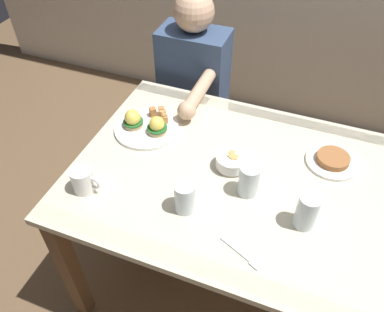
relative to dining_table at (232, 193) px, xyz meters
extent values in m
plane|color=brown|center=(0.00, 0.00, -0.63)|extent=(6.00, 6.00, 0.00)
cube|color=beige|center=(0.00, 0.00, 0.09)|extent=(1.20, 0.90, 0.03)
cube|color=#3F7F51|center=(0.00, -0.40, 0.10)|extent=(1.20, 0.06, 0.00)
cube|color=#3F7F51|center=(0.00, 0.40, 0.10)|extent=(1.20, 0.06, 0.00)
cube|color=brown|center=(-0.55, -0.40, -0.28)|extent=(0.06, 0.06, 0.71)
cube|color=brown|center=(-0.55, 0.40, -0.28)|extent=(0.06, 0.06, 0.71)
cube|color=brown|center=(0.55, 0.40, -0.28)|extent=(0.06, 0.06, 0.71)
cylinder|color=white|center=(-0.42, 0.12, 0.11)|extent=(0.27, 0.27, 0.01)
cylinder|color=tan|center=(-0.47, 0.11, 0.13)|extent=(0.08, 0.08, 0.02)
cylinder|color=#236028|center=(-0.47, 0.11, 0.14)|extent=(0.08, 0.08, 0.01)
sphere|color=#F7DB56|center=(-0.47, 0.11, 0.16)|extent=(0.07, 0.07, 0.07)
cylinder|color=tan|center=(-0.36, 0.11, 0.13)|extent=(0.08, 0.08, 0.02)
cylinder|color=#236028|center=(-0.36, 0.11, 0.14)|extent=(0.08, 0.08, 0.01)
sphere|color=#F7DB56|center=(-0.36, 0.11, 0.16)|extent=(0.06, 0.06, 0.06)
cube|color=#B77A42|center=(-0.40, 0.22, 0.14)|extent=(0.03, 0.03, 0.03)
cube|color=tan|center=(-0.38, 0.21, 0.14)|extent=(0.02, 0.02, 0.03)
cube|color=#B77A42|center=(-0.36, 0.18, 0.14)|extent=(0.03, 0.03, 0.04)
cube|color=tan|center=(-0.36, 0.18, 0.14)|extent=(0.04, 0.04, 0.03)
cube|color=#AD7038|center=(-0.43, 0.20, 0.14)|extent=(0.04, 0.04, 0.04)
cylinder|color=white|center=(-0.02, 0.04, 0.11)|extent=(0.10, 0.10, 0.01)
cylinder|color=white|center=(-0.02, 0.04, 0.14)|extent=(0.12, 0.12, 0.04)
cube|color=#EA6B70|center=(-0.02, 0.03, 0.14)|extent=(0.03, 0.03, 0.02)
cube|color=#F4A85B|center=(-0.03, 0.06, 0.15)|extent=(0.02, 0.02, 0.02)
cube|color=#B7E093|center=(-0.02, 0.04, 0.14)|extent=(0.03, 0.03, 0.02)
cube|color=#F4A85B|center=(-0.01, 0.04, 0.15)|extent=(0.03, 0.03, 0.03)
cube|color=#B7E093|center=(-0.02, 0.04, 0.15)|extent=(0.04, 0.04, 0.03)
cube|color=#F4A85B|center=(-0.02, 0.04, 0.15)|extent=(0.04, 0.04, 0.03)
cube|color=#EA6B70|center=(-0.02, 0.01, 0.14)|extent=(0.04, 0.04, 0.03)
cube|color=#F4DB66|center=(-0.04, 0.05, 0.14)|extent=(0.03, 0.03, 0.02)
cube|color=#F4A85B|center=(-0.04, 0.06, 0.14)|extent=(0.03, 0.03, 0.03)
cylinder|color=white|center=(-0.48, -0.26, 0.15)|extent=(0.08, 0.08, 0.09)
cylinder|color=black|center=(-0.48, -0.26, 0.20)|extent=(0.07, 0.07, 0.01)
torus|color=white|center=(-0.44, -0.26, 0.16)|extent=(0.06, 0.01, 0.06)
cube|color=silver|center=(0.10, -0.31, 0.11)|extent=(0.11, 0.06, 0.00)
cube|color=silver|center=(0.17, -0.34, 0.11)|extent=(0.04, 0.04, 0.00)
cylinder|color=silver|center=(0.28, -0.13, 0.17)|extent=(0.07, 0.07, 0.13)
cylinder|color=silver|center=(0.28, -0.13, 0.14)|extent=(0.06, 0.06, 0.07)
cylinder|color=silver|center=(-0.11, -0.21, 0.16)|extent=(0.07, 0.07, 0.12)
cylinder|color=silver|center=(-0.11, -0.21, 0.14)|extent=(0.06, 0.06, 0.07)
cylinder|color=silver|center=(0.07, -0.06, 0.17)|extent=(0.07, 0.07, 0.12)
cylinder|color=silver|center=(0.07, -0.06, 0.15)|extent=(0.07, 0.07, 0.09)
cylinder|color=white|center=(0.33, 0.20, 0.11)|extent=(0.20, 0.20, 0.01)
cylinder|color=#A36638|center=(0.33, 0.20, 0.13)|extent=(0.12, 0.12, 0.02)
cylinder|color=#33333D|center=(-0.49, 0.53, -0.41)|extent=(0.11, 0.11, 0.45)
cylinder|color=#33333D|center=(-0.31, 0.53, -0.41)|extent=(0.11, 0.11, 0.45)
cube|color=#384C70|center=(-0.40, 0.63, 0.07)|extent=(0.34, 0.20, 0.50)
sphere|color=#DBAD89|center=(-0.40, 0.63, 0.41)|extent=(0.19, 0.19, 0.19)
cylinder|color=#DBAD89|center=(-0.28, 0.38, 0.17)|extent=(0.06, 0.30, 0.06)
sphere|color=#DBAD89|center=(-0.28, 0.23, 0.17)|extent=(0.08, 0.08, 0.08)
camera|label=1|loc=(0.21, -0.98, 1.17)|focal=36.21mm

